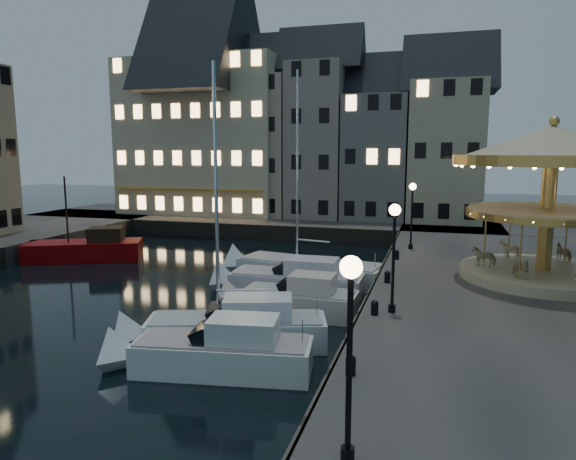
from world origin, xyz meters
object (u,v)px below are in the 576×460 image
(motorboat_d, at_px, (290,301))
(red_fishing_boat, at_px, (87,250))
(streetlamp_a, at_px, (350,330))
(bollard_a, at_px, (351,364))
(bollard_c, at_px, (387,276))
(motorboat_e, at_px, (289,282))
(streetlamp_b, at_px, (394,242))
(streetlamp_c, at_px, (412,206))
(bollard_b, at_px, (375,307))
(motorboat_f, at_px, (301,270))
(motorboat_b, at_px, (211,354))
(carousel, at_px, (551,173))
(motorboat_c, at_px, (226,329))
(bollard_d, at_px, (397,254))

(motorboat_d, distance_m, red_fishing_boat, 18.39)
(streetlamp_a, bearing_deg, bollard_a, 98.53)
(bollard_c, xyz_separation_m, red_fishing_boat, (-20.95, 5.57, -0.90))
(streetlamp_a, distance_m, bollard_a, 4.71)
(motorboat_d, xyz_separation_m, motorboat_e, (-1.01, 3.33, 0.01))
(bollard_a, bearing_deg, streetlamp_b, 84.29)
(motorboat_d, bearing_deg, streetlamp_c, 66.46)
(bollard_b, xyz_separation_m, motorboat_f, (-5.40, 9.60, -1.07))
(motorboat_b, distance_m, carousel, 17.73)
(streetlamp_b, distance_m, motorboat_e, 8.89)
(bollard_a, height_order, bollard_c, same)
(streetlamp_c, height_order, motorboat_c, motorboat_c)
(streetlamp_b, xyz_separation_m, bollard_a, (-0.60, -6.00, -2.41))
(bollard_d, bearing_deg, motorboat_f, -170.49)
(motorboat_d, bearing_deg, bollard_d, 60.79)
(motorboat_b, bearing_deg, bollard_b, 36.79)
(motorboat_c, xyz_separation_m, motorboat_d, (1.26, 4.48, -0.04))
(bollard_a, bearing_deg, red_fishing_boat, 142.50)
(streetlamp_a, bearing_deg, carousel, 69.24)
(streetlamp_b, xyz_separation_m, motorboat_b, (-5.63, -4.26, -3.38))
(bollard_a, distance_m, motorboat_d, 9.53)
(streetlamp_b, bearing_deg, bollard_c, 97.59)
(streetlamp_c, bearing_deg, bollard_a, -91.76)
(streetlamp_c, xyz_separation_m, carousel, (6.55, -6.22, 2.37))
(motorboat_f, bearing_deg, bollard_c, -40.40)
(bollard_c, height_order, carousel, carousel)
(motorboat_c, height_order, carousel, motorboat_c)
(carousel, bearing_deg, bollard_d, 159.17)
(bollard_b, relative_size, bollard_d, 1.00)
(streetlamp_c, bearing_deg, bollard_b, -92.45)
(motorboat_f, bearing_deg, red_fishing_boat, 176.41)
(bollard_d, bearing_deg, bollard_a, -90.00)
(streetlamp_a, height_order, bollard_d, streetlamp_a)
(bollard_d, distance_m, motorboat_f, 5.58)
(motorboat_c, bearing_deg, motorboat_b, -79.49)
(streetlamp_a, height_order, motorboat_d, streetlamp_a)
(streetlamp_a, bearing_deg, streetlamp_b, 90.00)
(bollard_c, relative_size, red_fishing_boat, 0.07)
(bollard_b, bearing_deg, motorboat_f, 119.37)
(streetlamp_c, relative_size, motorboat_c, 0.40)
(bollard_b, xyz_separation_m, motorboat_e, (-5.20, 6.34, -0.96))
(bollard_a, distance_m, motorboat_b, 5.41)
(streetlamp_a, relative_size, streetlamp_c, 1.00)
(red_fishing_boat, xyz_separation_m, carousel, (28.10, -2.79, 5.69))
(bollard_d, height_order, motorboat_d, motorboat_d)
(motorboat_f, relative_size, carousel, 1.46)
(motorboat_c, distance_m, motorboat_d, 4.66)
(motorboat_f, bearing_deg, bollard_b, -60.63)
(streetlamp_a, height_order, bollard_b, streetlamp_a)
(streetlamp_c, bearing_deg, motorboat_f, -143.72)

